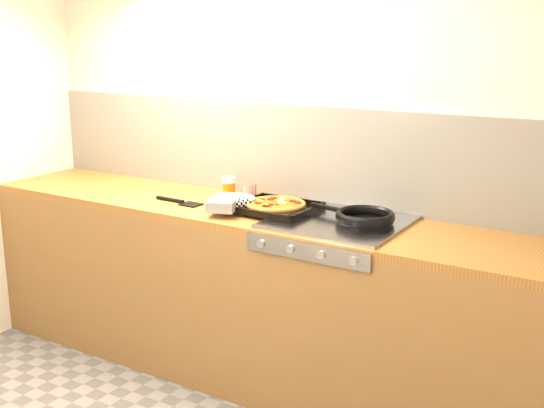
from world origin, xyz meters
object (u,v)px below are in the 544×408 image
Objects in this scene: pizza_on_tray at (262,205)px; tomato_can at (250,193)px; frying_pan at (364,218)px; juice_glass at (229,188)px.

pizza_on_tray is 0.22m from tomato_can.
tomato_can is at bearing 139.82° from pizza_on_tray.
pizza_on_tray is 0.52m from frying_pan.
frying_pan is 0.69m from tomato_can.
pizza_on_tray is 4.96× the size of tomato_can.
pizza_on_tray is at bearing -174.67° from frying_pan.
juice_glass is (-0.82, 0.10, 0.02)m from frying_pan.
juice_glass reaches higher than frying_pan.
frying_pan is (0.52, 0.05, -0.00)m from pizza_on_tray.
tomato_can reaches higher than pizza_on_tray.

